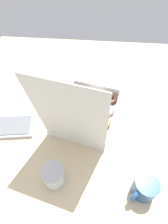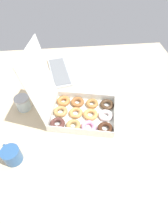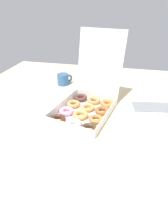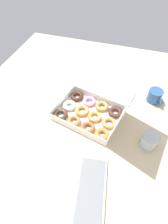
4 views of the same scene
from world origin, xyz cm
name	(u,v)px [view 1 (image 1 of 4)]	position (x,y,z in cm)	size (l,w,h in cm)	color
ground_plane	(92,120)	(0.00, 0.00, -1.00)	(180.00, 180.00, 2.00)	beige
donut_box	(86,113)	(3.50, -0.55, 4.54)	(40.09, 52.98, 45.12)	white
coffee_mug	(144,188)	(-23.26, 36.54, 4.59)	(11.80, 10.79, 8.96)	#2F5A90
glass_jar	(54,176)	(13.65, 35.13, 4.74)	(9.60, 9.60, 9.38)	silver
paper_napkin	(65,76)	(21.16, -36.56, 0.07)	(15.74, 13.38, 0.15)	white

